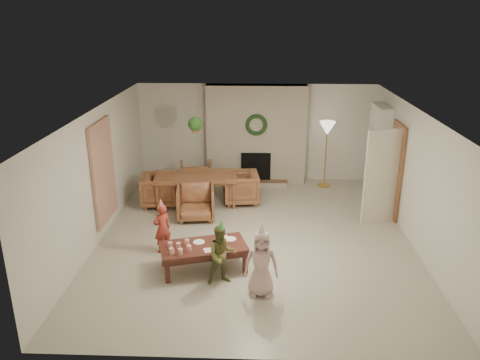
{
  "coord_description": "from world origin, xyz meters",
  "views": [
    {
      "loc": [
        0.04,
        -8.49,
        4.21
      ],
      "look_at": [
        -0.3,
        0.4,
        1.05
      ],
      "focal_mm": 35.76,
      "sensor_mm": 36.0,
      "label": 1
    }
  ],
  "objects_px": {
    "dining_chair_left": "(160,190)",
    "dining_chair_right": "(241,188)",
    "child_red": "(162,229)",
    "child_pink": "(261,263)",
    "coffee_table_top": "(204,247)",
    "dining_chair_near": "(196,202)",
    "child_plaid": "(222,255)",
    "dining_table": "(196,190)",
    "dining_chair_far": "(196,177)"
  },
  "relations": [
    {
      "from": "dining_table",
      "to": "child_plaid",
      "type": "bearing_deg",
      "value": -82.6
    },
    {
      "from": "dining_chair_near",
      "to": "dining_chair_left",
      "type": "distance_m",
      "value": 1.16
    },
    {
      "from": "child_plaid",
      "to": "child_pink",
      "type": "xyz_separation_m",
      "value": [
        0.63,
        -0.31,
        0.04
      ]
    },
    {
      "from": "coffee_table_top",
      "to": "child_red",
      "type": "bearing_deg",
      "value": 127.54
    },
    {
      "from": "child_plaid",
      "to": "dining_chair_left",
      "type": "bearing_deg",
      "value": 100.3
    },
    {
      "from": "dining_chair_right",
      "to": "child_plaid",
      "type": "relative_size",
      "value": 0.79
    },
    {
      "from": "dining_chair_near",
      "to": "coffee_table_top",
      "type": "distance_m",
      "value": 2.15
    },
    {
      "from": "dining_chair_left",
      "to": "dining_chair_right",
      "type": "relative_size",
      "value": 1.0
    },
    {
      "from": "dining_chair_right",
      "to": "child_red",
      "type": "distance_m",
      "value": 2.8
    },
    {
      "from": "dining_chair_far",
      "to": "dining_chair_right",
      "type": "distance_m",
      "value": 1.32
    },
    {
      "from": "child_plaid",
      "to": "child_pink",
      "type": "relative_size",
      "value": 0.93
    },
    {
      "from": "dining_chair_left",
      "to": "child_pink",
      "type": "xyz_separation_m",
      "value": [
        2.29,
        -3.58,
        0.18
      ]
    },
    {
      "from": "child_red",
      "to": "child_plaid",
      "type": "height_order",
      "value": "child_plaid"
    },
    {
      "from": "child_plaid",
      "to": "dining_chair_far",
      "type": "bearing_deg",
      "value": 86.05
    },
    {
      "from": "dining_chair_near",
      "to": "dining_chair_far",
      "type": "height_order",
      "value": "same"
    },
    {
      "from": "dining_table",
      "to": "child_red",
      "type": "bearing_deg",
      "value": -104.51
    },
    {
      "from": "coffee_table_top",
      "to": "dining_chair_near",
      "type": "bearing_deg",
      "value": 84.2
    },
    {
      "from": "child_plaid",
      "to": "child_pink",
      "type": "distance_m",
      "value": 0.7
    },
    {
      "from": "child_red",
      "to": "dining_table",
      "type": "bearing_deg",
      "value": -134.6
    },
    {
      "from": "dining_chair_far",
      "to": "child_red",
      "type": "height_order",
      "value": "child_red"
    },
    {
      "from": "child_plaid",
      "to": "child_pink",
      "type": "bearing_deg",
      "value": -42.96
    },
    {
      "from": "child_red",
      "to": "child_pink",
      "type": "xyz_separation_m",
      "value": [
        1.8,
        -1.34,
        0.07
      ]
    },
    {
      "from": "dining_chair_left",
      "to": "child_pink",
      "type": "height_order",
      "value": "child_pink"
    },
    {
      "from": "dining_chair_far",
      "to": "child_red",
      "type": "bearing_deg",
      "value": 79.23
    },
    {
      "from": "child_red",
      "to": "child_plaid",
      "type": "distance_m",
      "value": 1.56
    },
    {
      "from": "dining_chair_left",
      "to": "child_red",
      "type": "distance_m",
      "value": 2.3
    },
    {
      "from": "coffee_table_top",
      "to": "child_pink",
      "type": "distance_m",
      "value": 1.24
    },
    {
      "from": "child_red",
      "to": "dining_chair_left",
      "type": "bearing_deg",
      "value": -114.32
    },
    {
      "from": "child_plaid",
      "to": "child_pink",
      "type": "height_order",
      "value": "child_pink"
    },
    {
      "from": "dining_chair_right",
      "to": "coffee_table_top",
      "type": "relative_size",
      "value": 0.55
    },
    {
      "from": "dining_chair_left",
      "to": "dining_chair_right",
      "type": "height_order",
      "value": "same"
    },
    {
      "from": "dining_chair_left",
      "to": "dining_chair_near",
      "type": "bearing_deg",
      "value": -135.0
    },
    {
      "from": "coffee_table_top",
      "to": "child_pink",
      "type": "bearing_deg",
      "value": -54.04
    },
    {
      "from": "dining_chair_right",
      "to": "child_plaid",
      "type": "height_order",
      "value": "child_plaid"
    },
    {
      "from": "dining_chair_near",
      "to": "dining_chair_right",
      "type": "distance_m",
      "value": 1.32
    },
    {
      "from": "dining_chair_far",
      "to": "dining_chair_right",
      "type": "height_order",
      "value": "same"
    },
    {
      "from": "dining_chair_near",
      "to": "dining_chair_far",
      "type": "distance_m",
      "value": 1.64
    },
    {
      "from": "dining_chair_near",
      "to": "dining_chair_right",
      "type": "xyz_separation_m",
      "value": [
        0.92,
        0.94,
        0.0
      ]
    },
    {
      "from": "dining_table",
      "to": "dining_chair_left",
      "type": "xyz_separation_m",
      "value": [
        -0.82,
        -0.1,
        0.03
      ]
    },
    {
      "from": "dining_table",
      "to": "dining_chair_far",
      "type": "height_order",
      "value": "dining_chair_far"
    },
    {
      "from": "dining_chair_left",
      "to": "dining_chair_right",
      "type": "xyz_separation_m",
      "value": [
        1.84,
        0.22,
        0.0
      ]
    },
    {
      "from": "dining_table",
      "to": "child_plaid",
      "type": "relative_size",
      "value": 1.86
    },
    {
      "from": "dining_chair_left",
      "to": "coffee_table_top",
      "type": "xyz_separation_m",
      "value": [
        1.32,
        -2.83,
        0.05
      ]
    },
    {
      "from": "dining_table",
      "to": "dining_chair_near",
      "type": "height_order",
      "value": "dining_chair_near"
    },
    {
      "from": "dining_table",
      "to": "dining_chair_near",
      "type": "relative_size",
      "value": 2.34
    },
    {
      "from": "dining_chair_near",
      "to": "dining_chair_far",
      "type": "bearing_deg",
      "value": 90.0
    },
    {
      "from": "dining_chair_far",
      "to": "child_plaid",
      "type": "xyz_separation_m",
      "value": [
        0.94,
        -4.18,
        0.14
      ]
    },
    {
      "from": "child_pink",
      "to": "child_plaid",
      "type": "bearing_deg",
      "value": 154.35
    },
    {
      "from": "dining_chair_far",
      "to": "child_pink",
      "type": "height_order",
      "value": "child_pink"
    },
    {
      "from": "dining_chair_right",
      "to": "child_red",
      "type": "bearing_deg",
      "value": -35.32
    }
  ]
}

